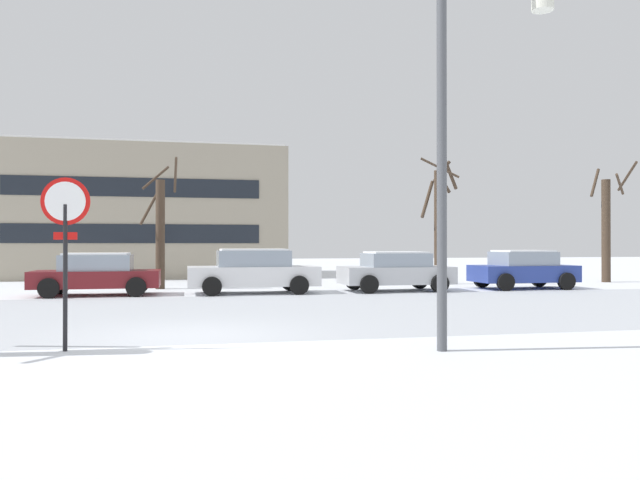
# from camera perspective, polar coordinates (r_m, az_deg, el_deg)

# --- Properties ---
(ground_plane) EXTENTS (120.00, 120.00, 0.00)m
(ground_plane) POSITION_cam_1_polar(r_m,az_deg,el_deg) (11.88, -11.85, -8.58)
(ground_plane) COLOR white
(road_surface) EXTENTS (80.00, 9.77, 0.00)m
(road_surface) POSITION_cam_1_polar(r_m,az_deg,el_deg) (15.73, -11.93, -6.55)
(road_surface) COLOR #B7BCC4
(road_surface) RESTS_ON ground
(stop_sign) EXTENTS (0.76, 0.08, 2.76)m
(stop_sign) POSITION_cam_1_polar(r_m,az_deg,el_deg) (10.70, -22.20, 0.93)
(stop_sign) COLOR black
(stop_sign) RESTS_ON ground
(street_lamp) EXTENTS (2.05, 0.36, 5.99)m
(street_lamp) POSITION_cam_1_polar(r_m,az_deg,el_deg) (10.45, 12.90, 10.53)
(street_lamp) COLOR #4C4F54
(street_lamp) RESTS_ON ground
(parked_car_maroon) EXTENTS (4.04, 2.01, 1.40)m
(parked_car_maroon) POSITION_cam_1_polar(r_m,az_deg,el_deg) (21.92, -19.68, -2.92)
(parked_car_maroon) COLOR maroon
(parked_car_maroon) RESTS_ON ground
(parked_car_white) EXTENTS (4.44, 2.09, 1.54)m
(parked_car_white) POSITION_cam_1_polar(r_m,az_deg,el_deg) (21.66, -6.12, -2.81)
(parked_car_white) COLOR white
(parked_car_white) RESTS_ON ground
(parked_car_silver) EXTENTS (3.97, 2.15, 1.43)m
(parked_car_silver) POSITION_cam_1_polar(r_m,az_deg,el_deg) (22.74, 6.91, -2.81)
(parked_car_silver) COLOR silver
(parked_car_silver) RESTS_ON ground
(parked_car_blue) EXTENTS (3.80, 2.07, 1.46)m
(parked_car_blue) POSITION_cam_1_polar(r_m,az_deg,el_deg) (25.01, 18.02, -2.54)
(parked_car_blue) COLOR #283D93
(parked_car_blue) RESTS_ON ground
(tree_far_left) EXTENTS (1.94, 1.93, 5.28)m
(tree_far_left) POSITION_cam_1_polar(r_m,az_deg,el_deg) (30.68, 24.68, 1.17)
(tree_far_left) COLOR #423326
(tree_far_left) RESTS_ON ground
(tree_far_mid) EXTENTS (1.42, 1.34, 4.96)m
(tree_far_mid) POSITION_cam_1_polar(r_m,az_deg,el_deg) (24.43, -14.37, 0.86)
(tree_far_mid) COLOR #423326
(tree_far_mid) RESTS_ON ground
(tree_far_right) EXTENTS (1.81, 1.81, 5.87)m
(tree_far_right) POSITION_cam_1_polar(r_m,az_deg,el_deg) (26.99, 10.73, 2.10)
(tree_far_right) COLOR #423326
(tree_far_right) RESTS_ON ground
(building_far_left) EXTENTS (14.65, 8.78, 6.67)m
(building_far_left) POSITION_cam_1_polar(r_m,az_deg,el_deg) (35.07, -15.98, 2.31)
(building_far_left) COLOR #9E937F
(building_far_left) RESTS_ON ground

